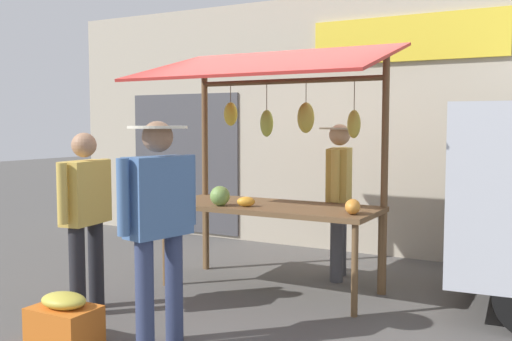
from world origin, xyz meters
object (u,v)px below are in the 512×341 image
Objects in this scene: market_stall at (271,141)px; vendor_with_sunhat at (339,187)px; produce_crate_near at (64,322)px; shopper_in_grey_tee at (86,209)px; shopper_with_ponytail at (159,213)px.

vendor_with_sunhat is at bearing -121.07° from market_stall.
produce_crate_near is (0.68, 2.12, -1.34)m from market_stall.
shopper_in_grey_tee is (1.15, 1.41, -0.59)m from market_stall.
shopper_in_grey_tee reaches higher than produce_crate_near.
produce_crate_near is (1.13, 2.87, -0.82)m from vendor_with_sunhat.
vendor_with_sunhat is at bearing 1.90° from shopper_with_ponytail.
vendor_with_sunhat is 2.69m from shopper_in_grey_tee.
market_stall reaches higher than produce_crate_near.
market_stall reaches higher than shopper_in_grey_tee.
produce_crate_near is (-0.46, 0.71, -0.75)m from shopper_in_grey_tee.
produce_crate_near is at bearing -34.44° from vendor_with_sunhat.
shopper_in_grey_tee is (1.60, 2.16, -0.07)m from vendor_with_sunhat.
shopper_in_grey_tee is (1.10, -0.35, -0.09)m from shopper_with_ponytail.
market_stall is 4.90× the size of produce_crate_near.
shopper_with_ponytail is 1.11m from produce_crate_near.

